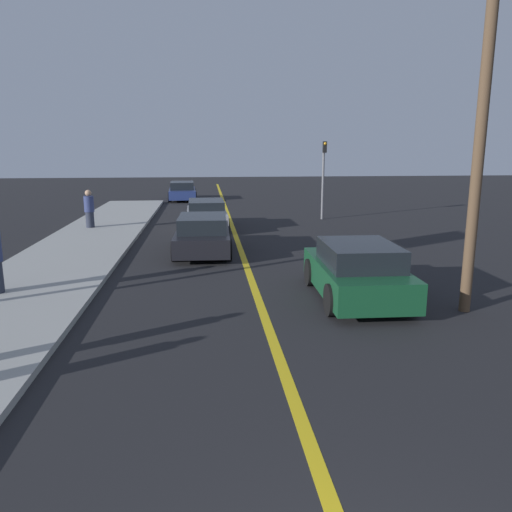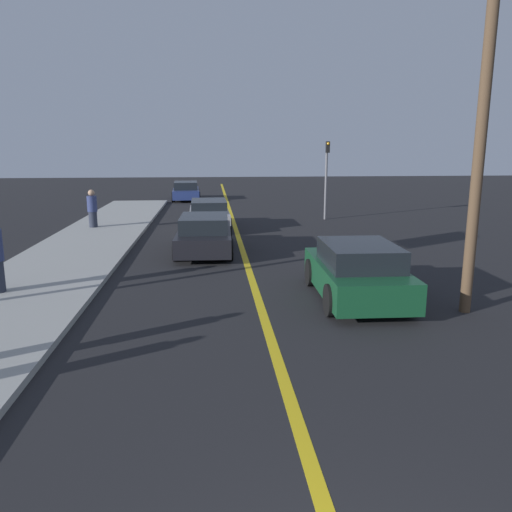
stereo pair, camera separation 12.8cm
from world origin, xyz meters
TOP-DOWN VIEW (x-y plane):
  - road_center_line at (0.00, 18.00)m, footprint 0.20×60.00m
  - sidewalk_left at (-5.73, 15.72)m, footprint 3.49×31.44m
  - car_near_right_lane at (2.36, 9.12)m, footprint 2.04×4.01m
  - car_ahead_center at (-1.33, 14.91)m, footprint 2.02×4.29m
  - car_far_distant at (-1.18, 20.11)m, footprint 1.92×4.28m
  - car_parked_left_lot at (-2.80, 32.85)m, footprint 2.03×4.45m
  - pedestrian_by_sign at (-6.30, 20.22)m, footprint 0.42×0.42m
  - traffic_light at (4.69, 22.61)m, footprint 0.18×0.40m
  - utility_pole at (4.52, 7.99)m, footprint 0.24×0.24m

SIDE VIEW (x-z plane):
  - road_center_line at x=0.00m, z-range 0.00..0.01m
  - sidewalk_left at x=-5.73m, z-range 0.00..0.14m
  - car_parked_left_lot at x=-2.80m, z-range -0.02..1.26m
  - car_far_distant at x=-1.18m, z-range -0.02..1.29m
  - car_ahead_center at x=-1.33m, z-range -0.02..1.30m
  - car_near_right_lane at x=2.36m, z-range -0.02..1.38m
  - pedestrian_by_sign at x=-6.30m, z-range 0.13..1.78m
  - traffic_light at x=4.69m, z-range 0.45..4.33m
  - utility_pole at x=4.52m, z-range 0.00..7.91m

